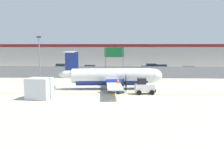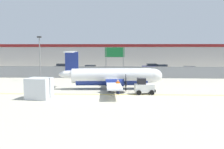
% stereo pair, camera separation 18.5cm
% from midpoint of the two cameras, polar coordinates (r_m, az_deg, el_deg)
% --- Properties ---
extents(ground_plane, '(140.00, 140.00, 0.01)m').
position_cam_midpoint_polar(ground_plane, '(28.81, 1.51, -4.59)').
color(ground_plane, '#B2AD99').
extents(perimeter_fence, '(98.00, 0.10, 2.10)m').
position_cam_midpoint_polar(perimeter_fence, '(44.52, 1.68, 0.60)').
color(perimeter_fence, gray).
rests_on(perimeter_fence, ground).
extents(parking_lot_strip, '(98.00, 17.00, 0.12)m').
position_cam_midpoint_polar(parking_lot_strip, '(56.06, 1.73, 0.62)').
color(parking_lot_strip, '#38383A').
rests_on(parking_lot_strip, ground).
extents(background_building, '(91.00, 8.10, 6.50)m').
position_cam_midpoint_polar(background_building, '(74.34, 1.80, 4.41)').
color(background_building, '#BCB7B2').
rests_on(background_building, ground).
extents(commuter_airplane, '(13.57, 16.07, 4.92)m').
position_cam_midpoint_polar(commuter_airplane, '(32.52, 0.19, -0.53)').
color(commuter_airplane, white).
rests_on(commuter_airplane, ground).
extents(baggage_tug, '(2.44, 1.60, 1.88)m').
position_cam_midpoint_polar(baggage_tug, '(29.18, 7.17, -2.81)').
color(baggage_tug, silver).
rests_on(baggage_tug, ground).
extents(ground_crew_worker, '(0.52, 0.46, 1.70)m').
position_cam_midpoint_polar(ground_crew_worker, '(28.91, 1.21, -2.65)').
color(ground_crew_worker, '#191E4C').
rests_on(ground_crew_worker, ground).
extents(cargo_container, '(2.67, 2.34, 2.20)m').
position_cam_midpoint_polar(cargo_container, '(27.37, -16.44, -3.07)').
color(cargo_container, silver).
rests_on(cargo_container, ground).
extents(traffic_cone_near_left, '(0.36, 0.36, 0.64)m').
position_cam_midpoint_polar(traffic_cone_near_left, '(34.37, 8.75, -2.42)').
color(traffic_cone_near_left, orange).
rests_on(traffic_cone_near_left, ground).
extents(traffic_cone_near_right, '(0.36, 0.36, 0.64)m').
position_cam_midpoint_polar(traffic_cone_near_right, '(35.56, -1.02, -2.07)').
color(traffic_cone_near_right, orange).
rests_on(traffic_cone_near_right, ground).
extents(parked_car_0, '(4.39, 2.43, 1.58)m').
position_cam_midpoint_polar(parked_car_0, '(60.35, -11.51, 1.68)').
color(parked_car_0, slate).
rests_on(parked_car_0, parking_lot_strip).
extents(parked_car_1, '(4.29, 2.19, 1.58)m').
position_cam_midpoint_polar(parked_car_1, '(53.47, -9.55, 1.18)').
color(parked_car_1, slate).
rests_on(parked_car_1, parking_lot_strip).
extents(parked_car_2, '(4.27, 2.15, 1.58)m').
position_cam_midpoint_polar(parked_car_2, '(54.67, -5.05, 1.34)').
color(parked_car_2, '#B28C19').
rests_on(parked_car_2, parking_lot_strip).
extents(parked_car_3, '(4.38, 2.40, 1.58)m').
position_cam_midpoint_polar(parked_car_3, '(49.64, -0.77, 0.90)').
color(parked_car_3, '#19662D').
rests_on(parked_car_3, parking_lot_strip).
extents(parked_car_4, '(4.21, 2.02, 1.58)m').
position_cam_midpoint_polar(parked_car_4, '(50.05, 3.40, 0.93)').
color(parked_car_4, '#B28C19').
rests_on(parked_car_4, parking_lot_strip).
extents(parked_car_5, '(4.31, 2.24, 1.58)m').
position_cam_midpoint_polar(parked_car_5, '(60.66, 8.69, 1.75)').
color(parked_car_5, navy).
rests_on(parked_car_5, parking_lot_strip).
extents(parked_car_6, '(4.37, 2.39, 1.58)m').
position_cam_midpoint_polar(parked_car_6, '(57.84, 11.20, 1.51)').
color(parked_car_6, '#B28C19').
rests_on(parked_car_6, parking_lot_strip).
extents(parked_car_7, '(4.39, 2.44, 1.58)m').
position_cam_midpoint_polar(parked_car_7, '(53.32, 17.14, 0.98)').
color(parked_car_7, silver).
rests_on(parked_car_7, parking_lot_strip).
extents(apron_light_pole, '(0.70, 0.30, 7.27)m').
position_cam_midpoint_polar(apron_light_pole, '(42.78, -16.39, 4.41)').
color(apron_light_pole, slate).
rests_on(apron_light_pole, ground).
extents(highway_sign, '(3.60, 0.14, 5.50)m').
position_cam_midpoint_polar(highway_sign, '(45.96, 0.41, 4.54)').
color(highway_sign, slate).
rests_on(highway_sign, ground).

